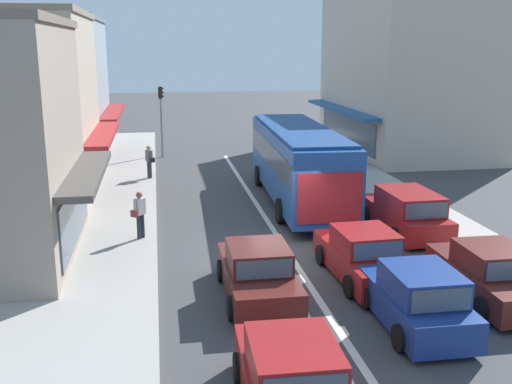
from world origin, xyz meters
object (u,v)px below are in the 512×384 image
object	(u,v)px
hatchback_queue_gap_filler	(417,300)
sedan_behind_bus_mid	(364,256)
parked_wagon_kerb_second	(406,213)
city_bus	(298,159)
traffic_light_downstreet	(161,110)
hatchback_queue_far_back	(291,379)
pedestrian_browsing_midblock	(140,212)
pedestrian_with_handbag_near	(149,160)
sedan_adjacent_lane_lead	(258,274)
parked_sedan_kerb_front	(490,275)

from	to	relation	value
hatchback_queue_gap_filler	sedan_behind_bus_mid	xyz separation A→B (m)	(-0.19, 3.21, -0.05)
hatchback_queue_gap_filler	parked_wagon_kerb_second	xyz separation A→B (m)	(2.76, 7.10, 0.04)
city_bus	traffic_light_downstreet	world-z (taller)	traffic_light_downstreet
hatchback_queue_far_back	pedestrian_browsing_midblock	world-z (taller)	pedestrian_browsing_midblock
pedestrian_with_handbag_near	pedestrian_browsing_midblock	world-z (taller)	same
sedan_adjacent_lane_lead	sedan_behind_bus_mid	distance (m)	3.33
sedan_behind_bus_mid	parked_wagon_kerb_second	distance (m)	4.88
pedestrian_browsing_midblock	hatchback_queue_far_back	bearing A→B (deg)	-74.61
traffic_light_downstreet	pedestrian_with_handbag_near	xyz separation A→B (m)	(-0.72, -6.48, -1.79)
sedan_behind_bus_mid	parked_sedan_kerb_front	xyz separation A→B (m)	(2.81, -1.92, 0.00)
hatchback_queue_far_back	traffic_light_downstreet	distance (m)	26.77
sedan_behind_bus_mid	pedestrian_with_handbag_near	world-z (taller)	pedestrian_with_handbag_near
hatchback_queue_gap_filler	pedestrian_with_handbag_near	xyz separation A→B (m)	(-6.33, 17.24, 0.36)
hatchback_queue_far_back	parked_sedan_kerb_front	size ratio (longest dim) A/B	0.89
hatchback_queue_far_back	parked_wagon_kerb_second	world-z (taller)	parked_wagon_kerb_second
traffic_light_downstreet	city_bus	bearing A→B (deg)	-64.88
city_bus	parked_wagon_kerb_second	xyz separation A→B (m)	(2.83, -4.80, -1.14)
sedan_behind_bus_mid	parked_wagon_kerb_second	size ratio (longest dim) A/B	0.94
parked_sedan_kerb_front	parked_wagon_kerb_second	size ratio (longest dim) A/B	0.94
parked_wagon_kerb_second	pedestrian_browsing_midblock	xyz separation A→B (m)	(-9.35, 0.47, 0.32)
traffic_light_downstreet	parked_sedan_kerb_front	bearing A→B (deg)	-69.85
hatchback_queue_far_back	sedan_behind_bus_mid	bearing A→B (deg)	60.02
hatchback_queue_gap_filler	parked_wagon_kerb_second	world-z (taller)	parked_wagon_kerb_second
hatchback_queue_far_back	pedestrian_with_handbag_near	xyz separation A→B (m)	(-2.62, 20.14, 0.36)
traffic_light_downstreet	sedan_adjacent_lane_lead	bearing A→B (deg)	-84.12
traffic_light_downstreet	pedestrian_with_handbag_near	world-z (taller)	traffic_light_downstreet
pedestrian_browsing_midblock	parked_wagon_kerb_second	bearing A→B (deg)	-2.89
sedan_behind_bus_mid	pedestrian_with_handbag_near	xyz separation A→B (m)	(-6.14, 14.03, 0.40)
city_bus	parked_wagon_kerb_second	size ratio (longest dim) A/B	2.42
sedan_adjacent_lane_lead	parked_sedan_kerb_front	distance (m)	6.13
parked_sedan_kerb_front	traffic_light_downstreet	world-z (taller)	traffic_light_downstreet
parked_wagon_kerb_second	city_bus	bearing A→B (deg)	120.49
city_bus	hatchback_queue_far_back	xyz separation A→B (m)	(-3.64, -14.79, -1.17)
hatchback_queue_gap_filler	hatchback_queue_far_back	xyz separation A→B (m)	(-3.71, -2.90, 0.00)
parked_sedan_kerb_front	hatchback_queue_far_back	bearing A→B (deg)	-146.58
hatchback_queue_gap_filler	traffic_light_downstreet	bearing A→B (deg)	103.31
sedan_behind_bus_mid	parked_sedan_kerb_front	size ratio (longest dim) A/B	1.01
hatchback_queue_far_back	parked_wagon_kerb_second	size ratio (longest dim) A/B	0.83
sedan_behind_bus_mid	traffic_light_downstreet	world-z (taller)	traffic_light_downstreet
city_bus	pedestrian_browsing_midblock	bearing A→B (deg)	-146.43
parked_sedan_kerb_front	pedestrian_browsing_midblock	size ratio (longest dim) A/B	2.60
parked_wagon_kerb_second	parked_sedan_kerb_front	bearing A→B (deg)	-91.34
parked_sedan_kerb_front	sedan_behind_bus_mid	bearing A→B (deg)	145.63
parked_wagon_kerb_second	pedestrian_browsing_midblock	distance (m)	9.37
city_bus	pedestrian_with_handbag_near	xyz separation A→B (m)	(-6.26, 5.34, -0.81)
sedan_behind_bus_mid	pedestrian_with_handbag_near	size ratio (longest dim) A/B	2.61
traffic_light_downstreet	pedestrian_with_handbag_near	bearing A→B (deg)	-96.35
sedan_behind_bus_mid	pedestrian_browsing_midblock	world-z (taller)	pedestrian_browsing_midblock
parked_sedan_kerb_front	parked_wagon_kerb_second	bearing A→B (deg)	88.66
hatchback_queue_gap_filler	traffic_light_downstreet	xyz separation A→B (m)	(-5.61, 23.72, 2.15)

